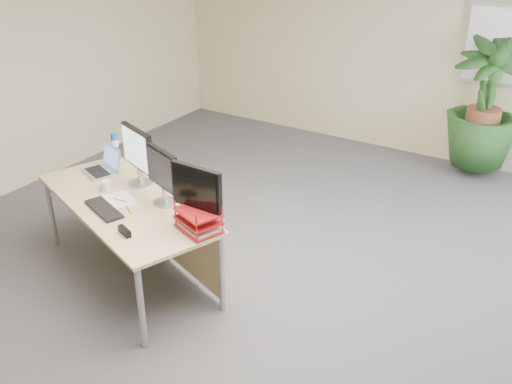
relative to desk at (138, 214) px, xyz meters
The scene contains 16 objects.
floor 1.23m from the desk, ahead, with size 8.00×8.00×0.00m, color #47474C.
back_wall 4.28m from the desk, 75.14° to the left, with size 7.00×0.04×2.70m, color beige.
desk is the anchor object (origin of this frame).
floor_plant 4.30m from the desk, 61.29° to the left, with size 0.84×0.84×1.50m, color #163D17.
monitor_left 0.54m from the desk, 123.31° to the left, with size 0.47×0.22×0.54m.
monitor_right 0.52m from the desk, 10.38° to the left, with size 0.43×0.20×0.49m.
monitor_dark 0.88m from the desk, ahead, with size 0.46×0.21×0.51m.
laptop 0.71m from the desk, 158.17° to the left, with size 0.41×0.39×0.24m.
keyboard 0.36m from the desk, 101.65° to the right, with size 0.45×0.15×0.03m, color black.
coffee_mug 0.38m from the desk, behind, with size 0.12×0.08×0.09m.
spiral_notebook 0.22m from the desk, 122.25° to the right, with size 0.31×0.23×0.01m, color silver.
orange_pen 0.23m from the desk, 115.03° to the right, with size 0.01×0.01×0.15m, color #E44F19.
yellow_highlighter 0.28m from the desk, 61.42° to the right, with size 0.02×0.02×0.13m, color yellow.
water_bottle 0.92m from the desk, 144.99° to the left, with size 0.07×0.07×0.29m.
letter_tray 0.84m from the desk, 10.69° to the right, with size 0.41×0.36×0.16m.
stapler 0.64m from the desk, 55.11° to the right, with size 0.15×0.04×0.05m, color black.
Camera 1 is at (2.12, -3.24, 2.99)m, focal length 40.00 mm.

